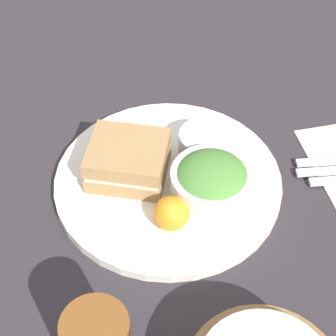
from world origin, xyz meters
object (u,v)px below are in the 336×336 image
sandwich (128,160)px  dressing_cup (202,144)px  plate (168,182)px  salad_bowl (211,183)px

sandwich → dressing_cup: bearing=-172.7°
plate → sandwich: bearing=-22.5°
salad_bowl → dressing_cup: bearing=-97.4°
salad_bowl → sandwich: bearing=-34.9°
dressing_cup → sandwich: bearing=7.3°
sandwich → dressing_cup: size_ratio=1.93×
sandwich → plate: bearing=157.5°
plate → sandwich: (0.05, -0.02, 0.03)m
sandwich → dressing_cup: 0.11m
sandwich → salad_bowl: 0.12m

